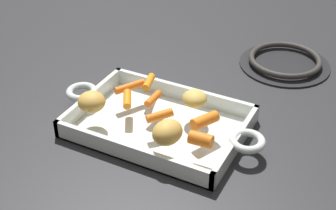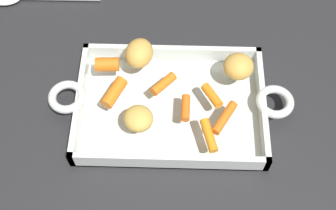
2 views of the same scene
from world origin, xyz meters
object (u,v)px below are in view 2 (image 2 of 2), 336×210
at_px(baby_carrot_southeast, 209,135).
at_px(baby_carrot_center_right, 186,108).
at_px(roasting_dish, 171,105).
at_px(baby_carrot_short, 225,118).
at_px(baby_carrot_center_left, 107,64).
at_px(baby_carrot_northwest, 114,92).
at_px(potato_golden_small, 238,66).
at_px(potato_corner, 138,119).
at_px(baby_carrot_southwest, 163,84).
at_px(baby_carrot_northeast, 212,97).
at_px(potato_near_roast, 139,53).

xyz_separation_m(baby_carrot_southeast, baby_carrot_center_right, (0.04, -0.05, -0.00)).
xyz_separation_m(roasting_dish, baby_carrot_short, (-0.09, 0.04, 0.03)).
bearing_deg(baby_carrot_center_left, baby_carrot_northwest, 107.27).
distance_m(baby_carrot_southeast, potato_golden_small, 0.14).
height_order(baby_carrot_center_right, potato_corner, potato_corner).
height_order(baby_carrot_southwest, baby_carrot_northeast, same).
bearing_deg(potato_near_roast, roasting_dish, 127.28).
relative_size(baby_carrot_northwest, baby_carrot_short, 0.84).
distance_m(baby_carrot_southeast, potato_corner, 0.11).
distance_m(baby_carrot_northwest, potato_near_roast, 0.08).
distance_m(baby_carrot_southeast, baby_carrot_short, 0.04).
relative_size(baby_carrot_southeast, potato_near_roast, 0.95).
bearing_deg(baby_carrot_northwest, potato_golden_small, -166.18).
bearing_deg(potato_corner, baby_carrot_northeast, -158.19).
bearing_deg(baby_carrot_short, baby_carrot_center_right, -14.86).
relative_size(baby_carrot_northeast, potato_corner, 0.95).
bearing_deg(baby_carrot_northwest, baby_carrot_center_right, 167.72).
height_order(baby_carrot_center_right, baby_carrot_short, same).
xyz_separation_m(baby_carrot_southeast, potato_corner, (0.11, -0.02, 0.01)).
distance_m(baby_carrot_short, potato_corner, 0.14).
relative_size(roasting_dish, potato_near_roast, 7.21).
xyz_separation_m(baby_carrot_center_right, baby_carrot_southwest, (0.04, -0.04, 0.00)).
bearing_deg(potato_near_roast, baby_carrot_short, 141.35).
distance_m(baby_carrot_center_right, potato_corner, 0.08).
bearing_deg(roasting_dish, baby_carrot_center_right, 135.47).
xyz_separation_m(baby_carrot_northwest, baby_carrot_southeast, (-0.15, 0.07, -0.00)).
bearing_deg(baby_carrot_center_left, potato_corner, 119.58).
relative_size(potato_golden_small, potato_near_roast, 0.90).
xyz_separation_m(baby_carrot_center_left, baby_carrot_center_right, (-0.13, 0.08, -0.00)).
bearing_deg(baby_carrot_northwest, baby_carrot_southeast, 154.18).
relative_size(baby_carrot_short, potato_corner, 1.29).
relative_size(baby_carrot_southeast, baby_carrot_northeast, 1.19).
xyz_separation_m(roasting_dish, potato_near_roast, (0.06, -0.07, 0.05)).
relative_size(baby_carrot_center_left, potato_corner, 0.83).
xyz_separation_m(baby_carrot_northwest, baby_carrot_short, (-0.18, 0.04, -0.00)).
bearing_deg(potato_corner, baby_carrot_northwest, -50.17).
xyz_separation_m(baby_carrot_southeast, baby_carrot_northeast, (-0.01, -0.07, 0.00)).
height_order(baby_carrot_northeast, potato_corner, potato_corner).
distance_m(baby_carrot_northwest, baby_carrot_center_left, 0.06).
height_order(baby_carrot_short, baby_carrot_southwest, baby_carrot_southwest).
bearing_deg(potato_golden_small, roasting_dish, 24.79).
relative_size(baby_carrot_center_right, baby_carrot_short, 0.72).
height_order(baby_carrot_southwest, potato_golden_small, potato_golden_small).
height_order(baby_carrot_southwest, potato_corner, potato_corner).
height_order(baby_carrot_center_left, baby_carrot_short, baby_carrot_center_left).
distance_m(baby_carrot_short, baby_carrot_southwest, 0.12).
bearing_deg(baby_carrot_southwest, potato_golden_small, -165.93).
distance_m(baby_carrot_center_left, baby_carrot_southeast, 0.21).
height_order(baby_carrot_northwest, baby_carrot_center_right, baby_carrot_northwest).
xyz_separation_m(baby_carrot_short, potato_near_roast, (0.14, -0.11, 0.01)).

